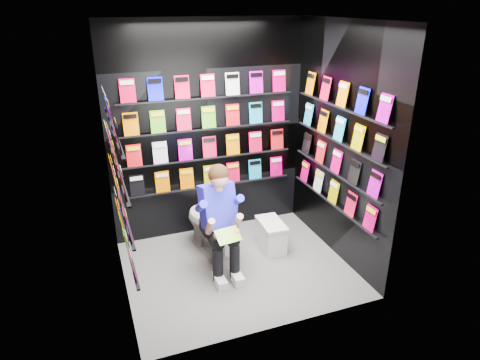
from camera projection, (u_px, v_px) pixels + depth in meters
name	position (u px, v px, depth m)	size (l,w,h in m)	color
floor	(237.00, 268.00, 4.77)	(2.40, 2.40, 0.00)	#585856
ceiling	(236.00, 20.00, 3.76)	(2.40, 2.40, 0.00)	white
wall_back	(208.00, 132.00, 5.13)	(2.40, 0.04, 2.60)	black
wall_front	(280.00, 199.00, 3.40)	(2.40, 0.04, 2.60)	black
wall_left	(113.00, 174.00, 3.88)	(0.04, 2.00, 2.60)	black
wall_right	(340.00, 146.00, 4.65)	(0.04, 2.00, 2.60)	black
comics_back	(209.00, 132.00, 5.10)	(2.10, 0.06, 1.37)	red
comics_left	(116.00, 173.00, 3.89)	(0.06, 1.70, 1.37)	red
comics_right	(338.00, 145.00, 4.64)	(0.06, 1.70, 1.37)	red
toilet	(208.00, 222.00, 5.00)	(0.42, 0.75, 0.73)	white
longbox	(271.00, 236.00, 5.09)	(0.24, 0.43, 0.32)	silver
longbox_lid	(272.00, 223.00, 5.02)	(0.26, 0.45, 0.03)	silver
reader	(217.00, 206.00, 4.53)	(0.49, 0.71, 1.31)	#2B28D7
held_comic	(228.00, 235.00, 4.29)	(0.25, 0.01, 0.18)	green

